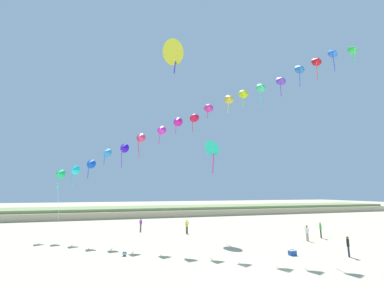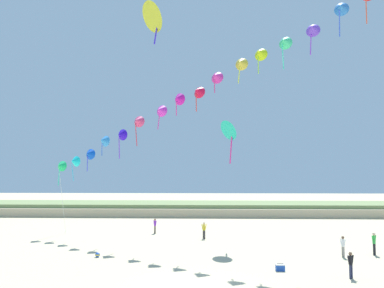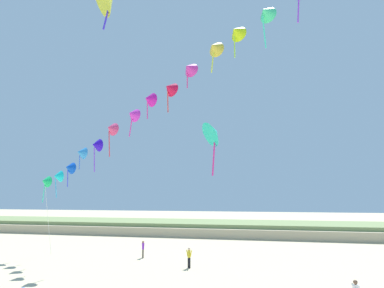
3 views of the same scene
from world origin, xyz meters
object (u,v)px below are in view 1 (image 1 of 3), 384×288
Objects in this scene: person_near_right at (141,224)px; person_mid_center at (307,232)px; person_far_left at (187,226)px; person_near_left at (348,245)px; beach_ball at (125,254)px; person_far_right at (321,229)px; large_kite_low_lead at (175,52)px; beach_cooler at (292,252)px; large_kite_mid_trail at (213,147)px.

person_near_right is 19.76m from person_mid_center.
person_mid_center is at bearing -39.13° from person_far_left.
person_near_left is 17.70m from beach_ball.
person_near_left is 0.97× the size of person_far_left.
person_far_right is at bearing -29.83° from person_far_left.
beach_ball is (-4.16, -0.98, -18.76)m from large_kite_low_lead.
person_far_left reaches higher than person_mid_center.
person_far_left is at bearing -33.26° from person_near_right.
person_mid_center is at bearing -159.89° from person_far_right.
person_far_right reaches higher than beach_cooler.
large_kite_mid_trail is 7.34× the size of beach_cooler.
person_mid_center is 13.53m from person_far_left.
person_far_left is at bearing 120.93° from person_near_left.
person_mid_center is 0.92× the size of person_far_right.
large_kite_low_lead reaches higher than person_far_right.
large_kite_low_lead reaches higher than person_far_left.
beach_ball is (-12.91, 3.82, -0.03)m from beach_cooler.
person_mid_center is at bearing 2.14° from beach_ball.
large_kite_mid_trail is 14.70m from beach_cooler.
person_far_left is 4.42× the size of beach_ball.
large_kite_low_lead is 6.51× the size of beach_cooler.
person_mid_center is 13.67m from large_kite_mid_trail.
large_kite_low_lead is at bearing -114.21° from person_far_left.
person_far_right reaches higher than person_mid_center.
person_far_left is 0.38× the size of large_kite_mid_trail.
person_mid_center is (1.60, 6.31, 0.01)m from person_near_left.
beach_cooler is (-5.46, -4.50, -0.70)m from person_mid_center.
large_kite_mid_trail reaches higher than person_far_left.
beach_ball is at bearing -166.72° from large_kite_low_lead.
beach_ball is at bearing -175.46° from person_far_right.
person_near_right is 0.97× the size of person_far_left.
person_far_right reaches higher than person_near_left.
large_kite_mid_trail is (6.23, 5.54, -8.59)m from large_kite_low_lead.
person_mid_center is 7.11m from beach_cooler.
person_far_right reaches higher than beach_ball.
person_far_right is (18.41, -10.99, 0.09)m from person_near_right.
beach_ball is at bearing -101.79° from person_near_right.
person_near_right is 13.68m from large_kite_mid_trail.
person_far_left reaches higher than beach_ball.
person_mid_center is at bearing 75.77° from person_near_left.
person_far_left is at bearing 140.87° from person_mid_center.
large_kite_mid_trail is at bearing -38.38° from person_near_right.
beach_cooler is at bearing -28.75° from large_kite_low_lead.
beach_cooler is 13.46m from beach_ball.
beach_cooler is at bearing -58.07° from person_near_right.
person_far_left is at bearing 49.55° from beach_ball.
person_near_left is 6.51m from person_mid_center.
person_near_right is 0.91× the size of person_far_right.
person_near_left is 1.00× the size of person_near_right.
large_kite_mid_trail reaches higher than person_near_left.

